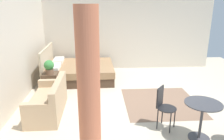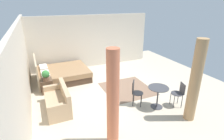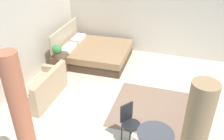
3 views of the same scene
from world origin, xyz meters
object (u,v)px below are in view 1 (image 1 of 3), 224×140
Objects in this scene: bed at (78,71)px; cafe_chair_near_window at (163,104)px; potted_plant at (49,67)px; balcony_table at (202,114)px; vase at (49,69)px; couch at (49,102)px; nightstand at (51,82)px.

cafe_chair_near_window is (-3.18, -2.01, 0.25)m from bed.
bed is at bearing -32.14° from potted_plant.
potted_plant is 0.55× the size of balcony_table.
bed is 1.42m from potted_plant.
vase is 3.59m from cafe_chair_near_window.
bed is 3.04× the size of balcony_table.
vase is (1.52, 0.29, 0.35)m from couch.
cafe_chair_near_window is at bearing 52.94° from balcony_table.
bed is 1.48× the size of couch.
couch is at bearing -169.71° from potted_plant.
nightstand is 3.03× the size of vase.
bed is 3.77m from cafe_chair_near_window.
balcony_table is 0.75m from cafe_chair_near_window.
nightstand is 0.62× the size of cafe_chair_near_window.
couch is at bearing 68.68° from balcony_table.
couch is (-2.43, 0.47, 0.01)m from bed.
bed is 12.58× the size of vase.
vase is at bearing 50.70° from cafe_chair_near_window.
nightstand is 0.39m from vase.
balcony_table reaches higher than nightstand.
bed reaches higher than cafe_chair_near_window.
potted_plant reaches higher than cafe_chair_near_window.
cafe_chair_near_window reaches higher than couch.
balcony_table is at bearing -127.01° from potted_plant.
balcony_table reaches higher than vase.
bed reaches higher than balcony_table.
vase is at bearing 17.90° from nightstand.
couch is at bearing -169.23° from vase.
potted_plant is at bearing 10.29° from couch.
cafe_chair_near_window is (-2.15, -2.74, 0.26)m from nightstand.
cafe_chair_near_window reaches higher than balcony_table.
couch is 1.75× the size of cafe_chair_near_window.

